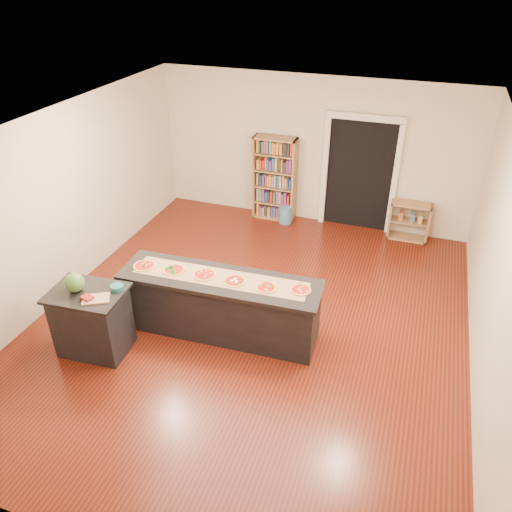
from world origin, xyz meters
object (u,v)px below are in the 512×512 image
(side_counter, at_px, (92,321))
(bookshelf, at_px, (274,179))
(kitchen_island, at_px, (221,305))
(waste_bin, at_px, (285,214))
(low_shelf, at_px, (409,221))
(watermelon, at_px, (75,283))

(side_counter, relative_size, bookshelf, 0.57)
(kitchen_island, bearing_deg, waste_bin, 88.87)
(kitchen_island, height_order, side_counter, side_counter)
(low_shelf, height_order, waste_bin, low_shelf)
(side_counter, bearing_deg, low_shelf, 46.51)
(side_counter, relative_size, low_shelf, 1.31)
(watermelon, bearing_deg, side_counter, 7.60)
(low_shelf, bearing_deg, side_counter, -129.23)
(kitchen_island, distance_m, low_shelf, 4.28)
(bookshelf, distance_m, waste_bin, 0.73)
(low_shelf, relative_size, watermelon, 2.88)
(kitchen_island, relative_size, watermelon, 10.88)
(kitchen_island, height_order, low_shelf, kitchen_island)
(low_shelf, bearing_deg, kitchen_island, -121.66)
(waste_bin, bearing_deg, side_counter, -107.25)
(kitchen_island, bearing_deg, low_shelf, 55.75)
(waste_bin, bearing_deg, low_shelf, 3.39)
(low_shelf, bearing_deg, watermelon, -130.11)
(side_counter, xyz_separation_m, bookshelf, (1.08, 4.54, 0.36))
(side_counter, xyz_separation_m, watermelon, (-0.13, -0.02, 0.59))
(kitchen_island, height_order, bookshelf, bookshelf)
(bookshelf, bearing_deg, watermelon, -104.89)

